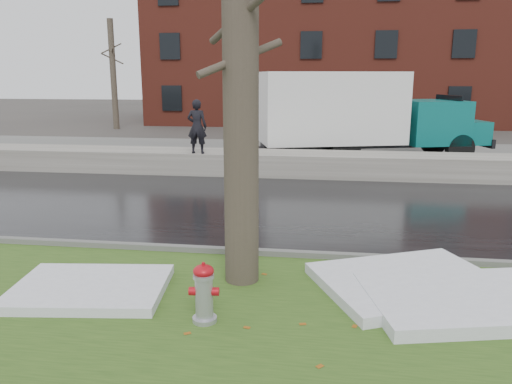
# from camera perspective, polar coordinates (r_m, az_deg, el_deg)

# --- Properties ---
(ground) EXTENTS (120.00, 120.00, 0.00)m
(ground) POSITION_cam_1_polar(r_m,az_deg,el_deg) (8.11, 1.59, -9.96)
(ground) COLOR #47423D
(ground) RESTS_ON ground
(verge) EXTENTS (60.00, 4.50, 0.04)m
(verge) POSITION_cam_1_polar(r_m,az_deg,el_deg) (6.98, 0.42, -13.80)
(verge) COLOR #2C4B19
(verge) RESTS_ON ground
(road) EXTENTS (60.00, 7.00, 0.03)m
(road) POSITION_cam_1_polar(r_m,az_deg,el_deg) (12.36, 3.91, -1.75)
(road) COLOR black
(road) RESTS_ON ground
(parking_lot) EXTENTS (60.00, 9.00, 0.03)m
(parking_lot) POSITION_cam_1_polar(r_m,az_deg,el_deg) (20.68, 5.61, 4.24)
(parking_lot) COLOR slate
(parking_lot) RESTS_ON ground
(curb) EXTENTS (60.00, 0.15, 0.14)m
(curb) POSITION_cam_1_polar(r_m,az_deg,el_deg) (9.01, 2.31, -7.08)
(curb) COLOR slate
(curb) RESTS_ON ground
(snowbank) EXTENTS (60.00, 1.60, 0.75)m
(snowbank) POSITION_cam_1_polar(r_m,az_deg,el_deg) (16.38, 4.99, 3.20)
(snowbank) COLOR #A49F96
(snowbank) RESTS_ON ground
(brick_building) EXTENTS (26.00, 12.00, 10.00)m
(brick_building) POSITION_cam_1_polar(r_m,az_deg,el_deg) (37.49, 10.13, 15.70)
(brick_building) COLOR maroon
(brick_building) RESTS_ON ground
(bg_tree_left) EXTENTS (1.40, 1.62, 6.50)m
(bg_tree_left) POSITION_cam_1_polar(r_m,az_deg,el_deg) (32.09, -16.01, 12.89)
(bg_tree_left) COLOR brown
(bg_tree_left) RESTS_ON ground
(bg_tree_center) EXTENTS (1.40, 1.62, 6.50)m
(bg_tree_center) POSITION_cam_1_polar(r_m,az_deg,el_deg) (34.11, -3.68, 13.34)
(bg_tree_center) COLOR brown
(bg_tree_center) RESTS_ON ground
(fire_hydrant) EXTENTS (0.40, 0.35, 0.82)m
(fire_hydrant) POSITION_cam_1_polar(r_m,az_deg,el_deg) (6.61, -5.96, -11.10)
(fire_hydrant) COLOR #A5A6AD
(fire_hydrant) RESTS_ON verge
(tree) EXTENTS (1.18, 1.39, 6.59)m
(tree) POSITION_cam_1_polar(r_m,az_deg,el_deg) (7.38, -1.78, 14.51)
(tree) COLOR brown
(tree) RESTS_ON verge
(box_truck) EXTENTS (10.07, 4.56, 3.34)m
(box_truck) POSITION_cam_1_polar(r_m,az_deg,el_deg) (19.48, 11.60, 8.69)
(box_truck) COLOR black
(box_truck) RESTS_ON ground
(worker) EXTENTS (0.63, 0.42, 1.72)m
(worker) POSITION_cam_1_polar(r_m,az_deg,el_deg) (16.12, -6.75, 7.44)
(worker) COLOR black
(worker) RESTS_ON snowbank
(snow_patch_near) EXTENTS (3.19, 2.88, 0.16)m
(snow_patch_near) POSITION_cam_1_polar(r_m,az_deg,el_deg) (8.05, 17.07, -9.85)
(snow_patch_near) COLOR white
(snow_patch_near) RESTS_ON verge
(snow_patch_far) EXTENTS (2.37, 1.84, 0.14)m
(snow_patch_far) POSITION_cam_1_polar(r_m,az_deg,el_deg) (7.93, -18.40, -10.37)
(snow_patch_far) COLOR white
(snow_patch_far) RESTS_ON verge
(snow_patch_side) EXTENTS (3.13, 2.38, 0.18)m
(snow_patch_side) POSITION_cam_1_polar(r_m,az_deg,el_deg) (7.70, 23.15, -11.32)
(snow_patch_side) COLOR white
(snow_patch_side) RESTS_ON verge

